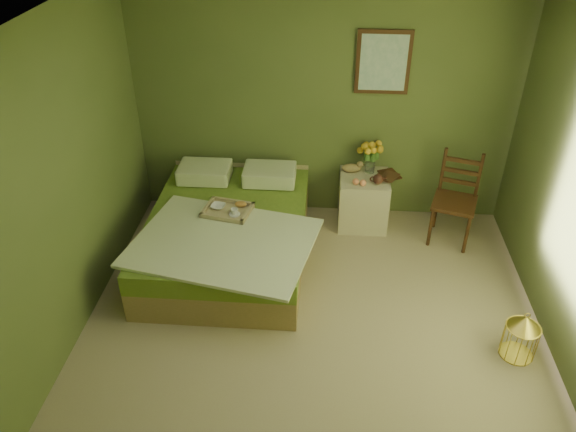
# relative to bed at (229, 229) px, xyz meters

# --- Properties ---
(floor) EXTENTS (4.50, 4.50, 0.00)m
(floor) POSITION_rel_bed_xyz_m (0.89, -1.29, -0.31)
(floor) COLOR tan
(floor) RESTS_ON ground
(ceiling) EXTENTS (4.50, 4.50, 0.00)m
(ceiling) POSITION_rel_bed_xyz_m (0.89, -1.29, 2.29)
(ceiling) COLOR silver
(ceiling) RESTS_ON wall_back
(wall_back) EXTENTS (4.00, 0.00, 4.00)m
(wall_back) POSITION_rel_bed_xyz_m (0.89, 0.96, 0.99)
(wall_back) COLOR #5D6A37
(wall_back) RESTS_ON floor
(wall_left) EXTENTS (0.00, 4.50, 4.50)m
(wall_left) POSITION_rel_bed_xyz_m (-1.11, -1.29, 0.99)
(wall_left) COLOR #5D6A37
(wall_left) RESTS_ON floor
(wall_art) EXTENTS (0.54, 0.04, 0.64)m
(wall_art) POSITION_rel_bed_xyz_m (1.47, 0.93, 1.44)
(wall_art) COLOR #3A250F
(wall_art) RESTS_ON wall_back
(bed) EXTENTS (1.81, 2.28, 1.41)m
(bed) POSITION_rel_bed_xyz_m (0.00, 0.00, 0.00)
(bed) COLOR #A18050
(bed) RESTS_ON floor
(nightstand) EXTENTS (0.53, 0.53, 1.01)m
(nightstand) POSITION_rel_bed_xyz_m (1.38, 0.70, 0.05)
(nightstand) COLOR beige
(nightstand) RESTS_ON floor
(chair) EXTENTS (0.53, 0.53, 0.97)m
(chair) POSITION_rel_bed_xyz_m (2.29, 0.51, 0.23)
(chair) COLOR #3A250F
(chair) RESTS_ON floor
(birdcage) EXTENTS (0.27, 0.27, 0.41)m
(birdcage) POSITION_rel_bed_xyz_m (2.59, -1.19, -0.11)
(birdcage) COLOR gold
(birdcage) RESTS_ON floor
(book_lower) EXTENTS (0.26, 0.29, 0.02)m
(book_lower) POSITION_rel_bed_xyz_m (1.55, 0.71, 0.28)
(book_lower) COLOR #381E0F
(book_lower) RESTS_ON nightstand
(book_upper) EXTENTS (0.25, 0.27, 0.02)m
(book_upper) POSITION_rel_bed_xyz_m (1.55, 0.71, 0.30)
(book_upper) COLOR #472819
(book_upper) RESTS_ON nightstand
(cereal_bowl) EXTENTS (0.16, 0.16, 0.03)m
(cereal_bowl) POSITION_rel_bed_xyz_m (-0.09, 0.02, 0.25)
(cereal_bowl) COLOR white
(cereal_bowl) RESTS_ON bed
(coffee_cup) EXTENTS (0.09, 0.09, 0.07)m
(coffee_cup) POSITION_rel_bed_xyz_m (0.09, -0.09, 0.27)
(coffee_cup) COLOR white
(coffee_cup) RESTS_ON bed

